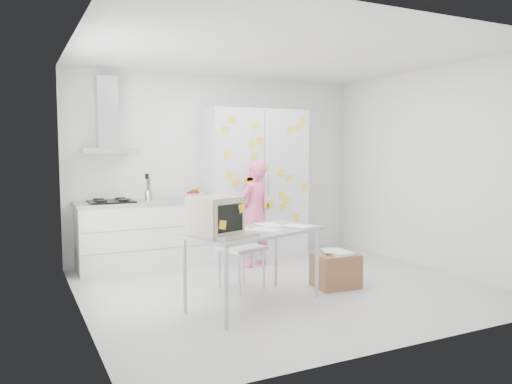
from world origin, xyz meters
name	(u,v)px	position (x,y,z in m)	size (l,w,h in m)	color
floor	(283,288)	(0.00, 0.00, -0.01)	(4.50, 4.00, 0.02)	silver
walls	(256,170)	(0.00, 0.72, 1.35)	(4.52, 4.01, 2.70)	white
ceiling	(284,53)	(0.00, 0.00, 2.70)	(4.50, 4.00, 0.02)	white
counter_run	(146,233)	(-1.20, 1.70, 0.47)	(1.84, 0.63, 1.28)	white
range_hood	(107,124)	(-1.65, 1.84, 1.96)	(0.70, 0.48, 1.01)	silver
tall_cabinet	(255,184)	(0.45, 1.67, 1.10)	(1.50, 0.68, 2.20)	silver
person	(255,213)	(0.17, 1.10, 0.74)	(0.54, 0.35, 1.47)	#F45E93
desk	(230,224)	(-0.89, -0.52, 0.88)	(1.62, 1.18, 1.16)	#9CA3A6
chair	(237,240)	(-0.49, 0.23, 0.56)	(0.55, 0.55, 1.00)	silver
cardboard_box	(336,270)	(0.56, -0.28, 0.21)	(0.52, 0.43, 0.43)	#90603E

